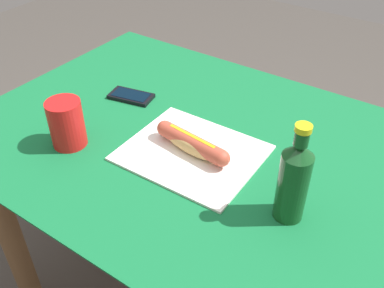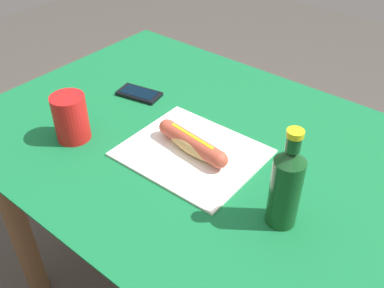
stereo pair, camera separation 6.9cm
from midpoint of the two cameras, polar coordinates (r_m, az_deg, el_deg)
The scene contains 6 objects.
dining_table at distance 1.18m, azimuth -0.74°, elevation -4.61°, with size 1.21×0.85×0.73m.
paper_wrapper at distance 1.06m, azimuth -1.86°, elevation -1.21°, with size 0.32×0.27×0.01m, color white.
hot_dog at distance 1.04m, azimuth -1.89°, elevation 0.03°, with size 0.22×0.07×0.05m.
cell_phone at distance 1.29m, azimuth -9.53°, elevation 6.18°, with size 0.14×0.09×0.01m.
soda_bottle at distance 0.86m, azimuth 10.98°, elevation -4.70°, with size 0.06×0.06×0.23m.
drinking_cup at distance 1.11m, azimuth -17.86°, elevation 2.54°, with size 0.09×0.09×0.12m, color red.
Camera 1 is at (0.48, -0.73, 1.39)m, focal length 40.64 mm.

